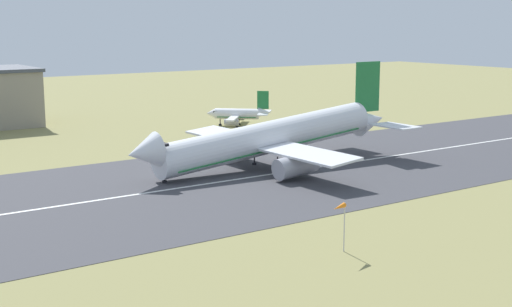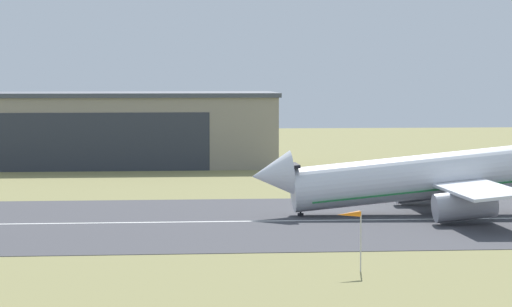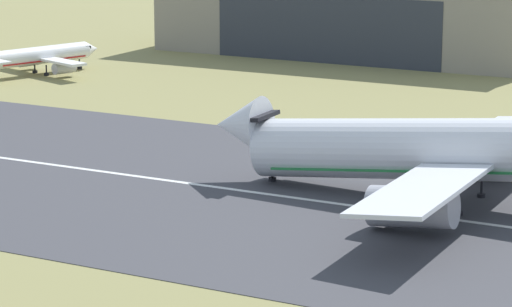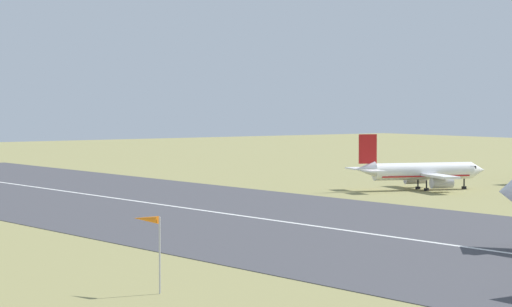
% 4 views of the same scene
% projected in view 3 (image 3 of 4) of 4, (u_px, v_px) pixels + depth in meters
% --- Properties ---
extents(runway_strip, '(379.32, 55.10, 0.06)m').
position_uv_depth(runway_strip, '(316.00, 201.00, 120.31)').
color(runway_strip, '#3D3D42').
rests_on(runway_strip, ground_plane).
extents(runway_centreline, '(341.39, 0.70, 0.01)m').
position_uv_depth(runway_centreline, '(316.00, 201.00, 120.31)').
color(runway_centreline, silver).
rests_on(runway_centreline, runway_strip).
extents(hangar_building, '(70.27, 23.19, 15.35)m').
position_uv_depth(hangar_building, '(352.00, 12.00, 215.03)').
color(hangar_building, gray).
rests_on(hangar_building, ground_plane).
extents(airplane_landing, '(59.88, 45.97, 19.16)m').
position_uv_depth(airplane_landing, '(481.00, 152.00, 116.82)').
color(airplane_landing, silver).
rests_on(airplane_landing, ground_plane).
extents(airplane_parked_west, '(20.50, 23.88, 9.31)m').
position_uv_depth(airplane_parked_west, '(39.00, 56.00, 195.18)').
color(airplane_parked_west, white).
rests_on(airplane_parked_west, ground_plane).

